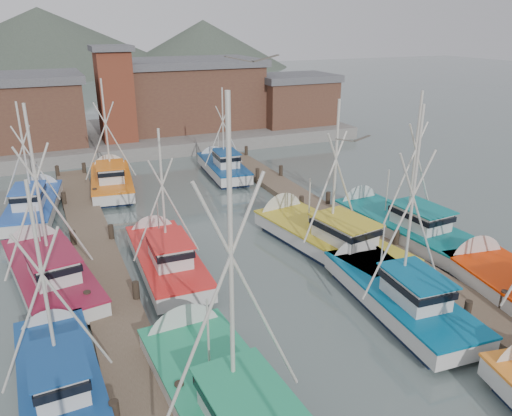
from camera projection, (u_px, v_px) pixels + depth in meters
name	position (u px, v px, depth m)	size (l,w,h in m)	color
ground	(313.00, 335.00, 19.91)	(260.00, 260.00, 0.00)	#536462
dock_left	(117.00, 318.00, 20.66)	(2.30, 46.00, 1.50)	#4E4230
dock_right	(391.00, 258.00, 25.94)	(2.30, 46.00, 1.50)	#4E4230
quay	(134.00, 136.00, 51.39)	(44.00, 16.00, 1.20)	gray
shed_left	(9.00, 110.00, 44.21)	(12.72, 8.48, 6.20)	brown
shed_center	(188.00, 93.00, 52.21)	(14.84, 9.54, 6.90)	brown
shed_right	(294.00, 99.00, 54.10)	(8.48, 6.36, 5.20)	brown
lookout_tower	(115.00, 93.00, 45.47)	(3.60, 3.60, 8.50)	maroon
distant_hills	(12.00, 73.00, 120.09)	(175.00, 140.00, 42.00)	#495446
boat_4	(223.00, 397.00, 15.64)	(4.48, 10.32, 11.19)	#101B36
boat_5	(391.00, 291.00, 21.81)	(3.85, 9.21, 9.67)	#101B36
boat_6	(59.00, 375.00, 16.64)	(3.37, 8.05, 8.28)	#101B36
boat_8	(164.00, 257.00, 24.99)	(3.26, 8.76, 8.01)	#101B36
boat_9	(321.00, 236.00, 27.40)	(4.81, 10.81, 9.21)	#101B36
boat_10	(48.00, 271.00, 23.57)	(4.34, 9.73, 9.46)	#101B36
boat_11	(397.00, 223.00, 29.11)	(3.85, 10.05, 9.30)	#101B36
boat_12	(111.00, 180.00, 37.09)	(3.75, 9.22, 8.86)	#101B36
boat_13	(222.00, 166.00, 40.46)	(3.15, 8.38, 7.67)	#101B36
boat_14	(35.00, 204.00, 32.20)	(4.00, 9.04, 8.04)	#101B36
gull_near	(252.00, 60.00, 13.19)	(1.54, 0.60, 0.24)	slate
gull_far	(353.00, 140.00, 19.17)	(1.55, 0.61, 0.24)	slate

